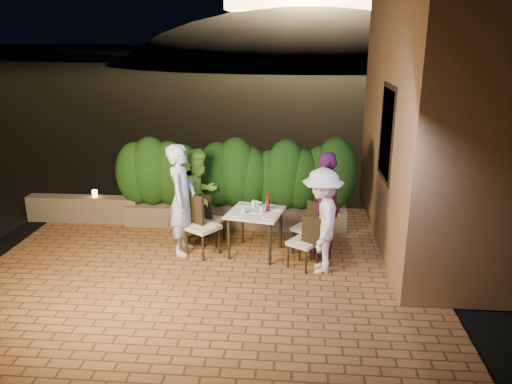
# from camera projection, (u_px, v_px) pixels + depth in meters

# --- Properties ---
(ground) EXTENTS (400.00, 400.00, 0.00)m
(ground) POSITION_uv_depth(u_px,v_px,m) (203.00, 282.00, 7.46)
(ground) COLOR black
(ground) RESTS_ON ground
(terrace_floor) EXTENTS (7.00, 6.00, 0.15)m
(terrace_floor) POSITION_uv_depth(u_px,v_px,m) (209.00, 270.00, 7.95)
(terrace_floor) COLOR brown
(terrace_floor) RESTS_ON ground
(building_wall) EXTENTS (1.60, 5.00, 5.00)m
(building_wall) POSITION_uv_depth(u_px,v_px,m) (433.00, 98.00, 8.31)
(building_wall) COLOR #9D693E
(building_wall) RESTS_ON ground
(window_pane) EXTENTS (0.08, 1.00, 1.40)m
(window_pane) POSITION_uv_depth(u_px,v_px,m) (389.00, 133.00, 8.05)
(window_pane) COLOR black
(window_pane) RESTS_ON building_wall
(window_frame) EXTENTS (0.06, 1.15, 1.55)m
(window_frame) POSITION_uv_depth(u_px,v_px,m) (388.00, 133.00, 8.05)
(window_frame) COLOR black
(window_frame) RESTS_ON building_wall
(planter) EXTENTS (4.20, 0.55, 0.40)m
(planter) POSITION_uv_depth(u_px,v_px,m) (235.00, 216.00, 9.56)
(planter) COLOR brown
(planter) RESTS_ON ground
(hedge) EXTENTS (4.00, 0.70, 1.10)m
(hedge) POSITION_uv_depth(u_px,v_px,m) (235.00, 178.00, 9.34)
(hedge) COLOR #163A0F
(hedge) RESTS_ON planter
(parapet) EXTENTS (2.20, 0.30, 0.50)m
(parapet) POSITION_uv_depth(u_px,v_px,m) (84.00, 209.00, 9.79)
(parapet) COLOR brown
(parapet) RESTS_ON ground
(hill) EXTENTS (52.00, 40.00, 22.00)m
(hill) POSITION_uv_depth(u_px,v_px,m) (304.00, 95.00, 65.52)
(hill) COLOR black
(hill) RESTS_ON ground
(dining_table) EXTENTS (0.99, 0.99, 0.75)m
(dining_table) POSITION_uv_depth(u_px,v_px,m) (255.00, 232.00, 8.28)
(dining_table) COLOR white
(dining_table) RESTS_ON ground
(plate_nw) EXTENTS (0.20, 0.20, 0.01)m
(plate_nw) POSITION_uv_depth(u_px,v_px,m) (237.00, 214.00, 8.02)
(plate_nw) COLOR white
(plate_nw) RESTS_ON dining_table
(plate_sw) EXTENTS (0.21, 0.21, 0.01)m
(plate_sw) POSITION_uv_depth(u_px,v_px,m) (244.00, 205.00, 8.47)
(plate_sw) COLOR white
(plate_sw) RESTS_ON dining_table
(plate_ne) EXTENTS (0.23, 0.23, 0.01)m
(plate_ne) POSITION_uv_depth(u_px,v_px,m) (269.00, 217.00, 7.89)
(plate_ne) COLOR white
(plate_ne) RESTS_ON dining_table
(plate_se) EXTENTS (0.23, 0.23, 0.01)m
(plate_se) POSITION_uv_depth(u_px,v_px,m) (277.00, 208.00, 8.31)
(plate_se) COLOR white
(plate_se) RESTS_ON dining_table
(plate_centre) EXTENTS (0.21, 0.21, 0.01)m
(plate_centre) POSITION_uv_depth(u_px,v_px,m) (257.00, 212.00, 8.13)
(plate_centre) COLOR white
(plate_centre) RESTS_ON dining_table
(plate_front) EXTENTS (0.23, 0.23, 0.01)m
(plate_front) POSITION_uv_depth(u_px,v_px,m) (252.00, 218.00, 7.85)
(plate_front) COLOR white
(plate_front) RESTS_ON dining_table
(glass_nw) EXTENTS (0.06, 0.06, 0.11)m
(glass_nw) POSITION_uv_depth(u_px,v_px,m) (243.00, 210.00, 8.06)
(glass_nw) COLOR silver
(glass_nw) RESTS_ON dining_table
(glass_sw) EXTENTS (0.07, 0.07, 0.11)m
(glass_sw) POSITION_uv_depth(u_px,v_px,m) (254.00, 203.00, 8.38)
(glass_sw) COLOR silver
(glass_sw) RESTS_ON dining_table
(glass_ne) EXTENTS (0.07, 0.07, 0.12)m
(glass_ne) POSITION_uv_depth(u_px,v_px,m) (262.00, 210.00, 8.06)
(glass_ne) COLOR silver
(glass_ne) RESTS_ON dining_table
(glass_se) EXTENTS (0.07, 0.07, 0.11)m
(glass_se) POSITION_uv_depth(u_px,v_px,m) (267.00, 206.00, 8.27)
(glass_se) COLOR silver
(glass_se) RESTS_ON dining_table
(beer_bottle) EXTENTS (0.07, 0.07, 0.34)m
(beer_bottle) POSITION_uv_depth(u_px,v_px,m) (268.00, 201.00, 8.13)
(beer_bottle) COLOR #4B1C0C
(beer_bottle) RESTS_ON dining_table
(bowl) EXTENTS (0.26, 0.26, 0.05)m
(bowl) POSITION_uv_depth(u_px,v_px,m) (256.00, 204.00, 8.46)
(bowl) COLOR white
(bowl) RESTS_ON dining_table
(chair_left_front) EXTENTS (0.65, 0.65, 1.01)m
(chair_left_front) POSITION_uv_depth(u_px,v_px,m) (203.00, 226.00, 8.22)
(chair_left_front) COLOR black
(chair_left_front) RESTS_ON ground
(chair_left_back) EXTENTS (0.50, 0.50, 0.87)m
(chair_left_back) POSITION_uv_depth(u_px,v_px,m) (211.00, 219.00, 8.71)
(chair_left_back) COLOR black
(chair_left_back) RESTS_ON ground
(chair_right_front) EXTENTS (0.56, 0.56, 0.87)m
(chair_right_front) POSITION_uv_depth(u_px,v_px,m) (303.00, 241.00, 7.77)
(chair_right_front) COLOR black
(chair_right_front) RESTS_ON ground
(chair_right_back) EXTENTS (0.61, 0.61, 0.95)m
(chair_right_back) POSITION_uv_depth(u_px,v_px,m) (308.00, 227.00, 8.25)
(chair_right_back) COLOR black
(chair_right_back) RESTS_ON ground
(diner_blue) EXTENTS (0.46, 0.69, 1.86)m
(diner_blue) POSITION_uv_depth(u_px,v_px,m) (182.00, 200.00, 8.19)
(diner_blue) COLOR silver
(diner_blue) RESTS_ON ground
(diner_green) EXTENTS (0.97, 1.02, 1.65)m
(diner_green) POSITION_uv_depth(u_px,v_px,m) (200.00, 195.00, 8.74)
(diner_green) COLOR #79CD40
(diner_green) RESTS_ON ground
(diner_white) EXTENTS (0.64, 1.08, 1.64)m
(diner_white) POSITION_uv_depth(u_px,v_px,m) (322.00, 221.00, 7.56)
(diner_white) COLOR silver
(diner_white) RESTS_ON ground
(diner_purple) EXTENTS (0.53, 1.07, 1.77)m
(diner_purple) POSITION_uv_depth(u_px,v_px,m) (326.00, 205.00, 8.07)
(diner_purple) COLOR #6B2364
(diner_purple) RESTS_ON ground
(parapet_lamp) EXTENTS (0.10, 0.10, 0.14)m
(parapet_lamp) POSITION_uv_depth(u_px,v_px,m) (95.00, 194.00, 9.68)
(parapet_lamp) COLOR orange
(parapet_lamp) RESTS_ON parapet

